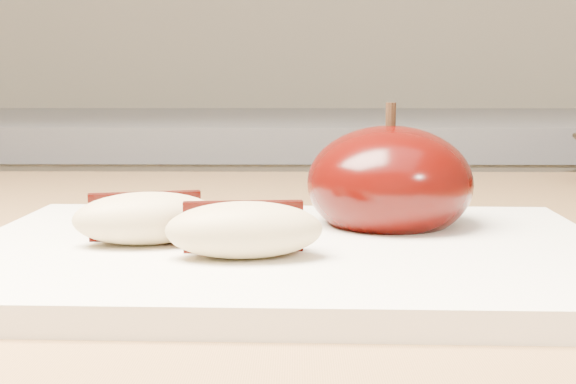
{
  "coord_description": "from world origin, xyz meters",
  "views": [
    {
      "loc": [
        0.02,
        0.02,
        0.99
      ],
      "look_at": [
        0.01,
        0.41,
        0.94
      ],
      "focal_mm": 50.0,
      "sensor_mm": 36.0,
      "label": 1
    }
  ],
  "objects": [
    {
      "name": "cutting_board",
      "position": [
        0.01,
        0.41,
        0.91
      ],
      "size": [
        0.32,
        0.24,
        0.01
      ],
      "primitive_type": "cube",
      "rotation": [
        0.0,
        0.0,
        -0.03
      ],
      "color": "silver",
      "rests_on": "island_counter"
    },
    {
      "name": "apple_half",
      "position": [
        0.07,
        0.46,
        0.94
      ],
      "size": [
        0.11,
        0.11,
        0.08
      ],
      "rotation": [
        0.0,
        0.0,
        0.31
      ],
      "color": "black",
      "rests_on": "cutting_board"
    },
    {
      "name": "apple_wedge_a",
      "position": [
        -0.06,
        0.4,
        0.93
      ],
      "size": [
        0.08,
        0.05,
        0.03
      ],
      "rotation": [
        0.0,
        0.0,
        0.24
      ],
      "color": "tan",
      "rests_on": "cutting_board"
    },
    {
      "name": "apple_wedge_b",
      "position": [
        -0.01,
        0.37,
        0.93
      ],
      "size": [
        0.07,
        0.04,
        0.03
      ],
      "rotation": [
        0.0,
        0.0,
        0.09
      ],
      "color": "tan",
      "rests_on": "cutting_board"
    }
  ]
}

